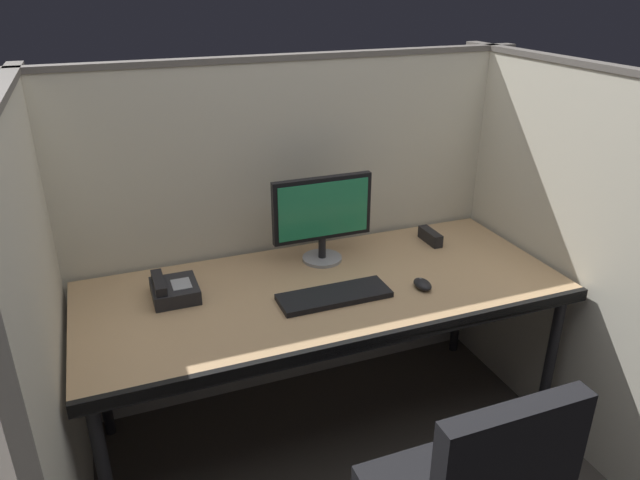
{
  "coord_description": "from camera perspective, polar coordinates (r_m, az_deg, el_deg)",
  "views": [
    {
      "loc": [
        -0.75,
        -1.6,
        1.86
      ],
      "look_at": [
        0.0,
        0.35,
        0.92
      ],
      "focal_mm": 33.06,
      "sensor_mm": 36.0,
      "label": 1
    }
  ],
  "objects": [
    {
      "name": "cubicle_partition_rear",
      "position": [
        2.69,
        -3.03,
        0.69
      ],
      "size": [
        2.21,
        0.06,
        1.57
      ],
      "color": "beige",
      "rests_on": "ground"
    },
    {
      "name": "cubicle_partition_left",
      "position": [
        2.11,
        -24.76,
        -8.81
      ],
      "size": [
        0.06,
        1.41,
        1.57
      ],
      "color": "beige",
      "rests_on": "ground"
    },
    {
      "name": "cubicle_partition_right",
      "position": [
        2.73,
        21.08,
        -0.62
      ],
      "size": [
        0.06,
        1.41,
        1.57
      ],
      "color": "beige",
      "rests_on": "ground"
    },
    {
      "name": "desk",
      "position": [
        2.35,
        0.55,
        -5.69
      ],
      "size": [
        1.9,
        0.8,
        0.74
      ],
      "color": "tan",
      "rests_on": "ground"
    },
    {
      "name": "monitor_center",
      "position": [
        2.46,
        0.23,
        2.57
      ],
      "size": [
        0.43,
        0.17,
        0.37
      ],
      "color": "gray",
      "rests_on": "desk"
    },
    {
      "name": "keyboard_main",
      "position": [
        2.25,
        1.49,
        -5.39
      ],
      "size": [
        0.43,
        0.15,
        0.02
      ],
      "primitive_type": "cube",
      "color": "black",
      "rests_on": "desk"
    },
    {
      "name": "computer_mouse",
      "position": [
        2.35,
        9.89,
        -4.24
      ],
      "size": [
        0.06,
        0.1,
        0.04
      ],
      "color": "black",
      "rests_on": "desk"
    },
    {
      "name": "desk_phone",
      "position": [
        2.31,
        -14.02,
        -4.7
      ],
      "size": [
        0.17,
        0.19,
        0.09
      ],
      "color": "black",
      "rests_on": "desk"
    },
    {
      "name": "red_stapler",
      "position": [
        2.75,
        10.63,
        0.34
      ],
      "size": [
        0.04,
        0.15,
        0.06
      ],
      "primitive_type": "cube",
      "color": "black",
      "rests_on": "desk"
    }
  ]
}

